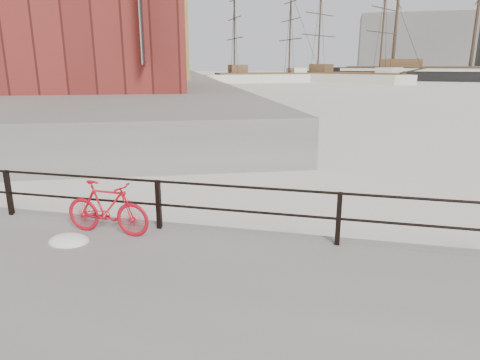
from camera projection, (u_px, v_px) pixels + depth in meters
The scene contains 13 objects.
ground at pixel (336, 258), 8.09m from camera, with size 400.00×400.00×0.00m, color white.
far_quay at pixel (136, 78), 84.34m from camera, with size 24.00×150.00×1.80m, color gray.
guardrail at pixel (339, 219), 7.72m from camera, with size 28.00×0.10×1.00m, color black, non-canonical shape.
bicycle at pixel (107, 208), 8.21m from camera, with size 1.75×0.26×1.06m, color red.
barque_black at pixel (468, 81), 89.21m from camera, with size 67.36×22.04×37.60m, color black, non-canonical shape.
schooner_mid at pixel (346, 83), 81.55m from camera, with size 28.41×12.02×20.48m, color beige, non-canonical shape.
schooner_left at pixel (262, 82), 83.65m from camera, with size 24.62×11.19×18.68m, color silver, non-canonical shape.
workboat_near at pixel (98, 104), 38.55m from camera, with size 12.37×4.12×7.00m, color black, non-canonical shape.
workboat_far at pixel (110, 90), 59.97m from camera, with size 11.99×4.14×7.00m, color black, non-canonical shape.
apartment_cream at pixel (115, 9), 71.49m from camera, with size 20.00×15.00×21.20m, color beige.
apartment_grey at pixel (128, 16), 92.21m from camera, with size 22.00×15.00×23.20m, color #979792.
apartment_brick at pixel (137, 29), 114.41m from camera, with size 24.00×15.00×21.20m, color brown.
industrial_west at pixel (412, 45), 132.67m from camera, with size 32.00×18.00×18.00m, color gray.
Camera 1 is at (-0.06, -7.63, 3.56)m, focal length 32.00 mm.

